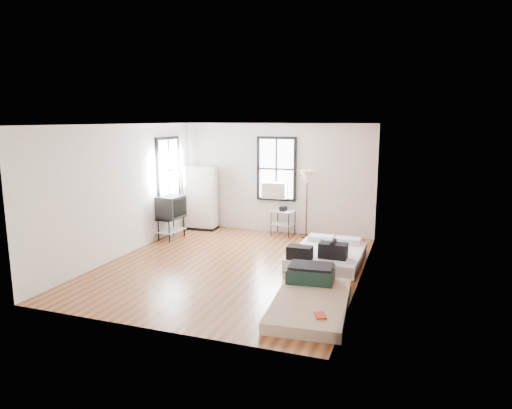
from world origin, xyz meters
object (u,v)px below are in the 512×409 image
at_px(mattress_main, 327,255).
at_px(wardrobe, 201,198).
at_px(floor_lamp, 307,180).
at_px(tv_stand, 171,208).
at_px(side_table, 283,215).
at_px(mattress_bare, 311,296).

relative_size(mattress_main, wardrobe, 1.12).
bearing_deg(floor_lamp, tv_stand, -158.62).
bearing_deg(side_table, tv_stand, -152.65).
height_order(wardrobe, floor_lamp, floor_lamp).
relative_size(mattress_bare, wardrobe, 1.31).
distance_m(mattress_bare, floor_lamp, 4.36).
bearing_deg(mattress_bare, wardrobe, 129.44).
xyz_separation_m(mattress_main, floor_lamp, (-0.87, 1.83, 1.27)).
bearing_deg(mattress_bare, mattress_main, 89.62).
xyz_separation_m(mattress_bare, side_table, (-1.65, 4.11, 0.37)).
bearing_deg(floor_lamp, wardrobe, 180.00).
height_order(wardrobe, tv_stand, wardrobe).
bearing_deg(tv_stand, side_table, 32.81).
xyz_separation_m(wardrobe, floor_lamp, (2.87, 0.00, 0.60)).
bearing_deg(mattress_main, side_table, 128.80).
relative_size(mattress_main, floor_lamp, 1.12).
distance_m(side_table, tv_stand, 2.80).
bearing_deg(side_table, floor_lamp, -6.49).
height_order(floor_lamp, tv_stand, floor_lamp).
xyz_separation_m(mattress_bare, wardrobe, (-3.91, 4.04, 0.70)).
bearing_deg(wardrobe, tv_stand, -102.01).
bearing_deg(side_table, mattress_main, -51.95).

